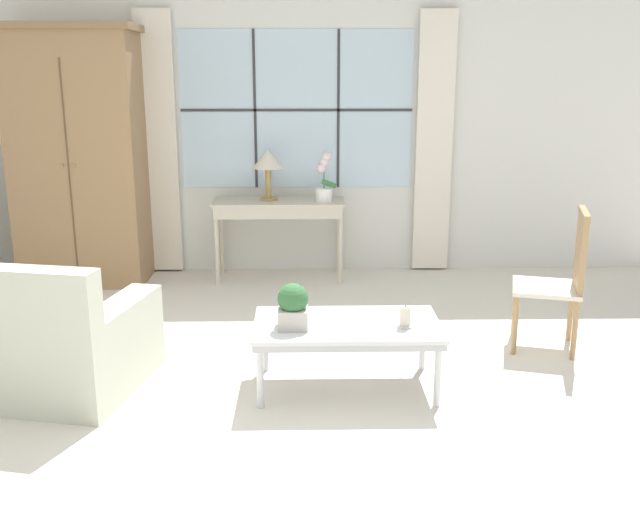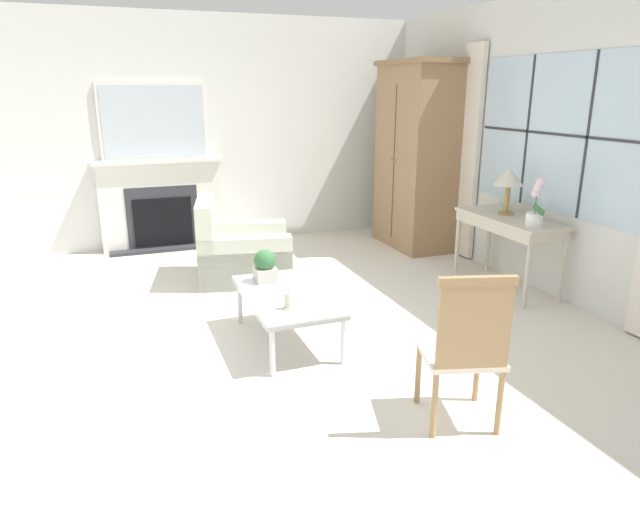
# 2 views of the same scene
# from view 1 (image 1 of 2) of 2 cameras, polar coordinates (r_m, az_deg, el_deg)

# --- Properties ---
(ground_plane) EXTENTS (14.00, 14.00, 0.00)m
(ground_plane) POSITION_cam_1_polar(r_m,az_deg,el_deg) (4.15, -2.14, -11.53)
(ground_plane) COLOR silver
(wall_back_windowed) EXTENTS (7.20, 0.14, 2.80)m
(wall_back_windowed) POSITION_cam_1_polar(r_m,az_deg,el_deg) (6.76, -1.86, 10.95)
(wall_back_windowed) COLOR silver
(wall_back_windowed) RESTS_ON ground_plane
(armoire) EXTENTS (1.17, 0.68, 2.25)m
(armoire) POSITION_cam_1_polar(r_m,az_deg,el_deg) (6.70, -18.70, 7.95)
(armoire) COLOR #93704C
(armoire) RESTS_ON ground_plane
(console_table) EXTENTS (1.19, 0.48, 0.73)m
(console_table) POSITION_cam_1_polar(r_m,az_deg,el_deg) (6.53, -3.31, 4.19)
(console_table) COLOR beige
(console_table) RESTS_ON ground_plane
(table_lamp) EXTENTS (0.29, 0.29, 0.46)m
(table_lamp) POSITION_cam_1_polar(r_m,az_deg,el_deg) (6.49, -4.19, 8.01)
(table_lamp) COLOR #9E7F47
(table_lamp) RESTS_ON console_table
(potted_orchid) EXTENTS (0.19, 0.15, 0.45)m
(potted_orchid) POSITION_cam_1_polar(r_m,az_deg,el_deg) (6.43, 0.33, 6.38)
(potted_orchid) COLOR white
(potted_orchid) RESTS_ON console_table
(armchair_upholstered) EXTENTS (1.04, 1.09, 0.85)m
(armchair_upholstered) POSITION_cam_1_polar(r_m,az_deg,el_deg) (4.54, -19.97, -6.43)
(armchair_upholstered) COLOR beige
(armchair_upholstered) RESTS_ON ground_plane
(side_chair_wooden) EXTENTS (0.54, 0.54, 0.97)m
(side_chair_wooden) POSITION_cam_1_polar(r_m,az_deg,el_deg) (5.08, 18.86, -0.83)
(side_chair_wooden) COLOR beige
(side_chair_wooden) RESTS_ON ground_plane
(coffee_table) EXTENTS (1.10, 0.63, 0.41)m
(coffee_table) POSITION_cam_1_polar(r_m,az_deg,el_deg) (4.25, 2.16, -5.39)
(coffee_table) COLOR silver
(coffee_table) RESTS_ON ground_plane
(potted_plant_small) EXTENTS (0.18, 0.18, 0.27)m
(potted_plant_small) POSITION_cam_1_polar(r_m,az_deg,el_deg) (4.11, -2.24, -3.53)
(potted_plant_small) COLOR #BCB7AD
(potted_plant_small) RESTS_ON coffee_table
(pillar_candle) EXTENTS (0.09, 0.09, 0.14)m
(pillar_candle) POSITION_cam_1_polar(r_m,az_deg,el_deg) (4.17, 6.82, -4.46)
(pillar_candle) COLOR silver
(pillar_candle) RESTS_ON coffee_table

